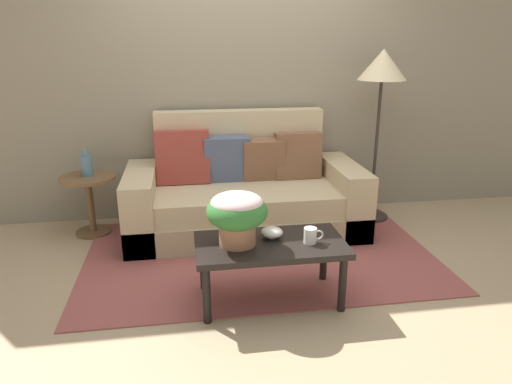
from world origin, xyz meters
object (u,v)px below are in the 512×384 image
Objects in this scene: potted_plant at (237,212)px; coffee_mug at (311,235)px; couch at (244,194)px; table_vase at (87,165)px; floor_lamp at (382,76)px; snack_bowl at (272,232)px; side_table at (89,194)px; coffee_table at (270,250)px.

coffee_mug is at bearing -6.53° from potted_plant.
couch reaches higher than potted_plant.
couch is 1.39m from table_vase.
floor_lamp is 1.91m from coffee_mug.
potted_plant is at bearing -165.10° from snack_bowl.
floor_lamp reaches higher than side_table.
coffee_table is 0.61× the size of floor_lamp.
side_table is 1.89m from snack_bowl.
side_table reaches higher than coffee_mug.
potted_plant is (-0.21, 0.00, 0.27)m from coffee_table.
snack_bowl is 0.62× the size of table_vase.
floor_lamp is at bearing 46.70° from coffee_table.
coffee_table is at bearing -89.64° from couch.
couch is 1.62m from floor_lamp.
couch is 14.12× the size of snack_bowl.
side_table is 1.39× the size of potted_plant.
couch reaches higher than table_vase.
couch is at bearing -176.95° from floor_lamp.
coffee_mug is 2.15m from table_vase.
snack_bowl is (-0.23, 0.12, -0.01)m from coffee_mug.
snack_bowl is (0.02, 0.07, 0.09)m from coffee_table.
table_vase reaches higher than side_table.
potted_plant is at bearing 173.47° from coffee_mug.
potted_plant is at bearing -137.90° from floor_lamp.
side_table is 2.26× the size of table_vase.
snack_bowl is at bearing 71.66° from coffee_table.
coffee_mug is at bearing -125.86° from floor_lamp.
potted_plant is (-0.21, -1.25, 0.31)m from couch.
potted_plant reaches higher than coffee_table.
snack_bowl is 1.90m from table_vase.
coffee_table is 2.07m from floor_lamp.
coffee_mug reaches higher than coffee_table.
side_table is at bearing -113.27° from table_vase.
side_table is 2.79m from floor_lamp.
couch is 1.30× the size of floor_lamp.
side_table is at bearing 137.22° from snack_bowl.
coffee_mug is at bearing -40.84° from side_table.
table_vase reaches higher than coffee_mug.
couch is at bearing -4.24° from table_vase.
couch reaches higher than side_table.
couch is at bearing 90.36° from coffee_table.
couch reaches higher than coffee_table.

